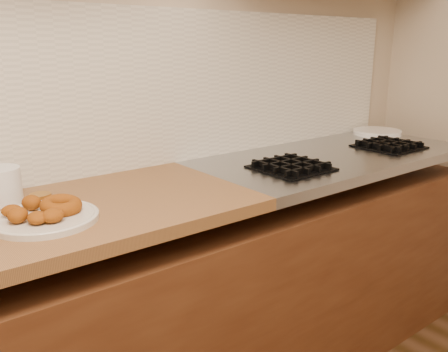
% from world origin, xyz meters
% --- Properties ---
extents(wall_back, '(4.00, 0.02, 2.70)m').
position_xyz_m(wall_back, '(0.00, 2.00, 1.35)').
color(wall_back, '#C7B295').
rests_on(wall_back, ground).
extents(base_cabinet, '(3.60, 0.60, 0.77)m').
position_xyz_m(base_cabinet, '(0.00, 1.69, 0.39)').
color(base_cabinet, '#593219').
rests_on(base_cabinet, floor).
extents(stovetop, '(1.30, 0.62, 0.04)m').
position_xyz_m(stovetop, '(1.15, 1.69, 0.88)').
color(stovetop, '#9EA0A5').
rests_on(stovetop, base_cabinet).
extents(backsplash, '(3.60, 0.02, 0.60)m').
position_xyz_m(backsplash, '(0.00, 1.99, 1.20)').
color(backsplash, silver).
rests_on(backsplash, wall_back).
extents(burner_grates, '(0.91, 0.26, 0.03)m').
position_xyz_m(burner_grates, '(1.13, 1.61, 0.91)').
color(burner_grates, black).
rests_on(burner_grates, stovetop).
extents(donut_plate, '(0.28, 0.28, 0.02)m').
position_xyz_m(donut_plate, '(-0.14, 1.62, 0.91)').
color(donut_plate, beige).
rests_on(donut_plate, butcher_block).
extents(ring_donut, '(0.16, 0.16, 0.05)m').
position_xyz_m(ring_donut, '(-0.09, 1.62, 0.94)').
color(ring_donut, '#8B4400').
rests_on(ring_donut, donut_plate).
extents(fried_dough_chunks, '(0.14, 0.20, 0.04)m').
position_xyz_m(fried_dough_chunks, '(-0.17, 1.62, 0.94)').
color(fried_dough_chunks, '#8B4400').
rests_on(fried_dough_chunks, donut_plate).
extents(brass_jar_lid, '(0.07, 0.07, 0.01)m').
position_xyz_m(brass_jar_lid, '(-0.08, 1.84, 0.91)').
color(brass_jar_lid, '#BB7F2F').
rests_on(brass_jar_lid, butcher_block).
extents(plate_stack, '(0.25, 0.25, 0.02)m').
position_xyz_m(plate_stack, '(1.70, 1.84, 0.91)').
color(plate_stack, white).
rests_on(plate_stack, stovetop).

